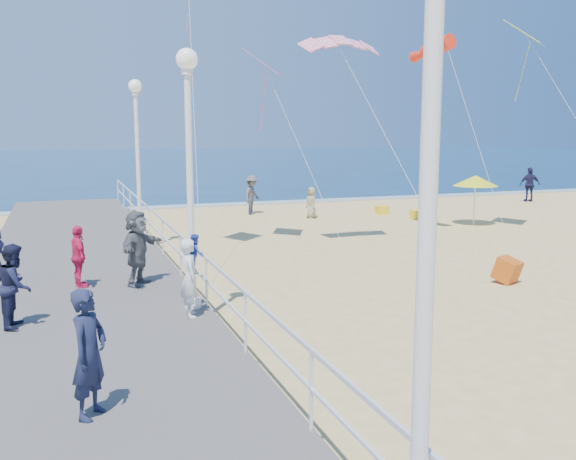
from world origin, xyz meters
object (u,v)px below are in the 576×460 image
object	(u,v)px
beach_walker_a	(252,195)
beach_chair_left	(418,215)
spectator_0	(89,353)
beach_walker_c	(311,203)
toddler_held	(195,254)
lamp_post_near	(428,198)
lamp_post_far	(137,142)
spectator_7	(15,285)
beach_chair_right	(382,210)
lamp_post_mid	(189,152)
beach_umbrella	(475,181)
spectator_5	(138,248)
beach_walker_b	(530,185)
woman_holding_toddler	(190,278)
spectator_3	(79,257)
box_kite	(507,272)

from	to	relation	value
beach_walker_a	beach_chair_left	bearing A→B (deg)	-79.55
spectator_0	beach_walker_c	size ratio (longest dim) A/B	1.20
toddler_held	lamp_post_near	bearing A→B (deg)	-176.28
lamp_post_far	spectator_7	size ratio (longest dim) A/B	3.32
spectator_0	beach_chair_right	bearing A→B (deg)	-3.73
lamp_post_mid	beach_walker_a	size ratio (longest dim) A/B	2.82
lamp_post_mid	toddler_held	world-z (taller)	lamp_post_mid
lamp_post_mid	beach_umbrella	xyz separation A→B (m)	(14.13, 9.90, -1.75)
beach_walker_a	spectator_0	bearing A→B (deg)	-159.81
toddler_held	beach_walker_c	bearing A→B (deg)	-26.08
beach_walker_a	beach_umbrella	xyz separation A→B (m)	(7.95, -6.56, 0.97)
spectator_5	beach_chair_left	xyz separation A→B (m)	(13.70, 9.97, -1.11)
lamp_post_near	beach_walker_b	size ratio (longest dim) A/B	2.76
woman_holding_toddler	spectator_3	distance (m)	3.83
lamp_post_near	beach_walker_c	xyz separation A→B (m)	(8.37, 23.23, -2.94)
spectator_0	beach_chair_left	size ratio (longest dim) A/B	3.13
beach_walker_c	box_kite	xyz separation A→B (m)	(0.34, -13.38, -0.42)
spectator_0	beach_walker_a	world-z (taller)	spectator_0
lamp_post_near	spectator_0	bearing A→B (deg)	117.57
spectator_7	beach_chair_left	bearing A→B (deg)	-43.58
spectator_0	spectator_5	distance (m)	7.18
beach_walker_b	box_kite	world-z (taller)	beach_walker_b
beach_walker_b	beach_umbrella	distance (m)	10.43
box_kite	beach_umbrella	size ratio (longest dim) A/B	0.28
lamp_post_near	lamp_post_mid	size ratio (longest dim) A/B	1.00
spectator_5	spectator_7	world-z (taller)	spectator_5
beach_walker_b	lamp_post_far	bearing A→B (deg)	37.73
beach_walker_a	box_kite	bearing A→B (deg)	-128.79
beach_walker_a	beach_walker_c	bearing A→B (deg)	-93.47
spectator_3	beach_chair_left	xyz separation A→B (m)	(15.05, 9.73, -0.94)
spectator_0	spectator_3	bearing A→B (deg)	32.66
beach_walker_a	beach_umbrella	bearing A→B (deg)	-87.52
woman_holding_toddler	beach_chair_right	world-z (taller)	woman_holding_toddler
beach_walker_c	beach_walker_b	bearing A→B (deg)	92.72
lamp_post_near	woman_holding_toddler	distance (m)	8.73
woman_holding_toddler	beach_chair_left	distance (m)	18.42
spectator_7	box_kite	world-z (taller)	spectator_7
beach_walker_c	beach_chair_right	size ratio (longest dim) A/B	2.61
woman_holding_toddler	beach_chair_left	size ratio (longest dim) A/B	2.89
spectator_3	spectator_7	xyz separation A→B (m)	(-1.23, -2.77, 0.06)
beach_walker_b	spectator_7	bearing A→B (deg)	52.24
spectator_3	spectator_5	xyz separation A→B (m)	(1.34, -0.24, 0.17)
beach_chair_right	box_kite	bearing A→B (deg)	-104.10
beach_walker_a	beach_umbrella	size ratio (longest dim) A/B	0.88
woman_holding_toddler	beach_chair_left	bearing A→B (deg)	-41.51
box_kite	beach_umbrella	bearing A→B (deg)	33.37
lamp_post_mid	beach_chair_right	world-z (taller)	lamp_post_mid
beach_walker_a	beach_chair_left	world-z (taller)	beach_walker_a
box_kite	beach_umbrella	xyz separation A→B (m)	(5.43, 9.04, 1.61)
box_kite	beach_umbrella	world-z (taller)	beach_umbrella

